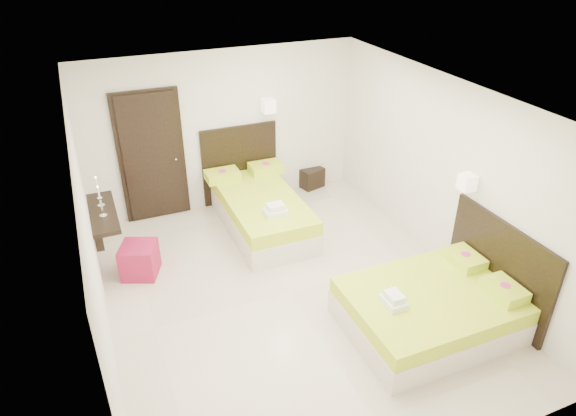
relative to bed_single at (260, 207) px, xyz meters
name	(u,v)px	position (x,y,z in m)	size (l,w,h in m)	color
floor	(290,292)	(-0.23, -1.76, -0.33)	(5.50, 5.50, 0.00)	beige
bed_single	(260,207)	(0.00, 0.00, 0.00)	(1.30, 2.17, 1.79)	beige
bed_double	(436,306)	(1.13, -2.99, -0.04)	(1.95, 1.66, 1.61)	beige
nightstand	(310,177)	(1.33, 0.96, -0.15)	(0.41, 0.36, 0.36)	black
ottoman	(140,260)	(-1.96, -0.59, -0.10)	(0.46, 0.46, 0.46)	maroon
door	(152,157)	(-1.43, 0.93, 0.72)	(1.02, 0.15, 2.14)	black
console_shelf	(102,214)	(-2.32, -0.16, 0.49)	(0.35, 1.20, 0.78)	black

